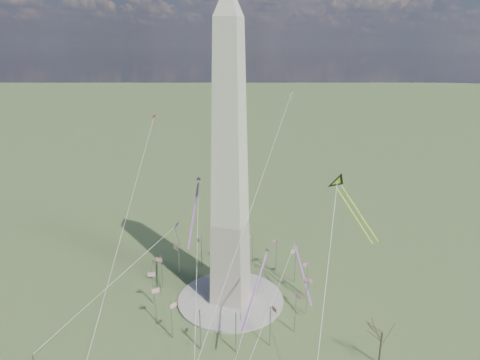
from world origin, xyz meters
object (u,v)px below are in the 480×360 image
(washington_monument, at_px, (230,165))
(person_west, at_px, (33,357))
(tree_near, at_px, (382,331))
(kite_delta_black, at_px, (340,185))

(washington_monument, distance_m, person_west, 77.49)
(tree_near, relative_size, person_west, 9.86)
(washington_monument, xyz_separation_m, kite_delta_black, (32.99, 6.69, -5.24))
(washington_monument, distance_m, tree_near, 63.43)
(washington_monument, relative_size, tree_near, 6.73)
(person_west, distance_m, kite_delta_black, 100.40)
(tree_near, xyz_separation_m, kite_delta_black, (-15.64, 22.89, 32.13))
(tree_near, distance_m, person_west, 96.04)
(kite_delta_black, bearing_deg, person_west, -11.88)
(washington_monument, xyz_separation_m, tree_near, (48.63, -16.20, -37.36))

